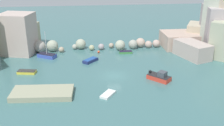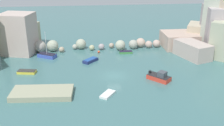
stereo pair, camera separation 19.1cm
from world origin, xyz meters
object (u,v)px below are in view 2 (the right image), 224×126
Objects in this scene: moored_boat_2 at (126,52)px; moored_boat_3 at (27,72)px; moored_boat_0 at (90,60)px; stone_dock at (42,93)px; moored_boat_4 at (159,77)px; channel_buoy at (99,52)px; moored_boat_1 at (47,55)px; moored_boat_5 at (108,94)px.

moored_boat_3 reaches higher than moored_boat_2.
moored_boat_3 is at bearing 154.28° from moored_boat_0.
moored_boat_3 is (-12.25, -4.71, -0.05)m from moored_boat_0.
moored_boat_4 is (20.08, 3.62, 0.17)m from stone_dock.
stone_dock is 17.26× the size of channel_buoy.
moored_boat_0 is (-2.08, -5.44, 0.04)m from channel_buoy.
moored_boat_1 is at bearing 3.67° from moored_boat_2.
stone_dock is at bearing -56.01° from moored_boat_3.
moored_boat_5 is (-9.73, -4.72, -0.42)m from moored_boat_4.
moored_boat_0 is at bearing -136.93° from moored_boat_5.
moored_boat_0 reaches higher than moored_boat_2.
channel_buoy is at bearing 22.36° from moored_boat_0.
channel_buoy is 18.73m from moored_boat_4.
stone_dock is at bearing -61.37° from moored_boat_5.
moored_boat_5 is at bearing -89.57° from channel_buoy.
moored_boat_3 is 24.89m from moored_boat_4.
moored_boat_0 is 15.90m from moored_boat_4.
moored_boat_1 is at bearing -167.74° from moored_boat_4.
channel_buoy is 0.15× the size of moored_boat_3.
moored_boat_2 is at bearing -7.94° from channel_buoy.
moored_boat_0 is (8.12, 14.08, -0.11)m from stone_dock.
moored_boat_4 is at bearing 10.22° from stone_dock.
moored_boat_2 is at bearing -162.25° from moored_boat_5.
moored_boat_3 is (-20.51, -9.29, 0.01)m from moored_boat_2.
moored_boat_1 is 1.62× the size of moored_boat_3.
moored_boat_0 reaches higher than moored_boat_5.
stone_dock is 10.25m from moored_boat_3.
channel_buoy is at bearing -7.06° from moored_boat_2.
moored_boat_2 is 0.92× the size of moored_boat_5.
stone_dock reaches higher than moored_boat_3.
moored_boat_1 is 22.20m from moored_boat_5.
moored_boat_2 is (17.67, 0.86, -0.19)m from moored_boat_1.
moored_boat_0 is 13.12m from moored_boat_3.
moored_boat_1 reaches higher than moored_boat_0.
moored_boat_4 reaches higher than moored_boat_2.
moored_boat_2 is (8.26, 4.58, -0.05)m from moored_boat_0.
moored_boat_4 is (3.70, -15.04, 0.33)m from moored_boat_2.
moored_boat_2 is (16.38, 18.66, -0.17)m from stone_dock.
moored_boat_0 is at bearing -110.90° from channel_buoy.
moored_boat_1 reaches higher than moored_boat_4.
moored_boat_1 is 8.89m from moored_boat_3.
moored_boat_5 is at bearing -6.08° from stone_dock.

